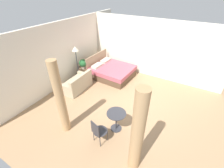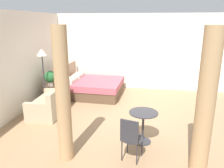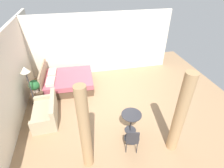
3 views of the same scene
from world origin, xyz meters
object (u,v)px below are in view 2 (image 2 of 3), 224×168
couch (50,104)px  potted_plant (50,77)px  bed (91,87)px  balcony_table (143,121)px  nightstand (54,92)px  floor_lamp (42,58)px  cafe_chair_near_window (131,136)px

couch → potted_plant: potted_plant is taller
couch → potted_plant: 1.20m
bed → couch: bearing=158.2°
potted_plant → balcony_table: size_ratio=0.70×
bed → nightstand: bearing=124.1°
potted_plant → floor_lamp: (-0.35, 0.05, 0.69)m
bed → cafe_chair_near_window: (-3.72, -1.75, 0.23)m
potted_plant → floor_lamp: size_ratio=0.28×
floor_lamp → balcony_table: floor_lamp is taller
nightstand → balcony_table: 3.80m
nightstand → potted_plant: (-0.10, 0.03, 0.55)m
floor_lamp → cafe_chair_near_window: floor_lamp is taller
couch → nightstand: (1.09, 0.38, -0.01)m
cafe_chair_near_window → bed: bearing=25.1°
floor_lamp → cafe_chair_near_window: size_ratio=2.01×
nightstand → potted_plant: size_ratio=1.11×
balcony_table → couch: bearing=67.1°
floor_lamp → balcony_table: bearing=-119.4°
nightstand → cafe_chair_near_window: (-2.97, -2.86, 0.26)m
balcony_table → cafe_chair_near_window: bearing=164.5°
bed → floor_lamp: floor_lamp is taller
potted_plant → cafe_chair_near_window: 4.08m
floor_lamp → cafe_chair_near_window: (-2.52, -2.94, -0.98)m
nightstand → floor_lamp: 1.32m
potted_plant → floor_lamp: bearing=172.1°
potted_plant → cafe_chair_near_window: size_ratio=0.56×
nightstand → floor_lamp: (-0.45, 0.08, 1.24)m
bed → cafe_chair_near_window: size_ratio=2.36×
couch → balcony_table: 2.93m
nightstand → balcony_table: (-2.22, -3.07, 0.23)m
bed → floor_lamp: size_ratio=1.17×
nightstand → potted_plant: 0.56m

